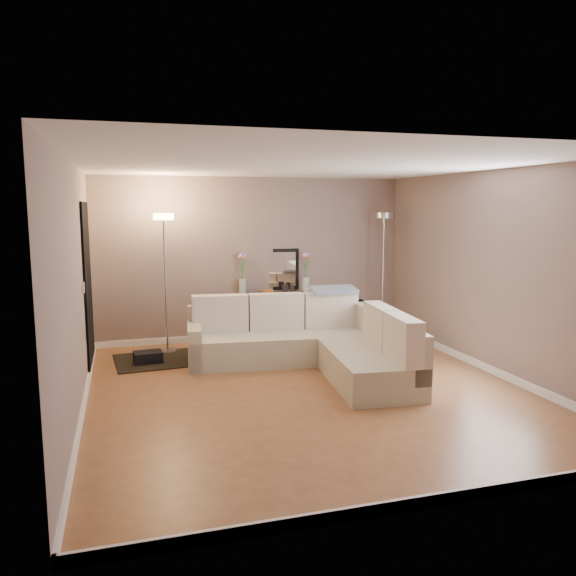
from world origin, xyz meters
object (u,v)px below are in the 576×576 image
object	(u,v)px
floor_lamp_lit	(165,255)
floor_lamp_unlit	(383,249)
console_table	(270,313)
sectional_sofa	(312,342)

from	to	relation	value
floor_lamp_lit	floor_lamp_unlit	size ratio (longest dim) A/B	1.00
console_table	floor_lamp_unlit	xyz separation A→B (m)	(1.85, -0.30, 1.02)
console_table	floor_lamp_unlit	bearing A→B (deg)	-9.15
console_table	floor_lamp_lit	bearing A→B (deg)	-165.61
console_table	floor_lamp_unlit	distance (m)	2.13
sectional_sofa	floor_lamp_lit	distance (m)	2.49
sectional_sofa	floor_lamp_unlit	size ratio (longest dim) A/B	1.34
floor_lamp_unlit	sectional_sofa	bearing A→B (deg)	-140.14
sectional_sofa	console_table	size ratio (longest dim) A/B	2.20
floor_lamp_lit	sectional_sofa	bearing A→B (deg)	-35.69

